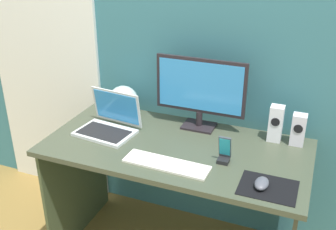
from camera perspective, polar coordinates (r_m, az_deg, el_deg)
wall_back at (r=2.30m, az=5.08°, el=11.48°), size 6.00×0.04×2.50m
door_left at (r=2.84m, az=-17.08°, el=8.11°), size 0.82×0.02×2.02m
desk at (r=2.19m, az=1.08°, el=-8.02°), size 1.37×0.68×0.76m
monitor at (r=2.20m, az=4.57°, el=3.50°), size 0.51×0.14×0.40m
speaker_right at (r=2.18m, az=17.96°, el=-1.98°), size 0.07×0.07×0.17m
speaker_near_monitor at (r=2.18m, az=15.01°, el=-1.16°), size 0.07×0.07×0.20m
laptop at (r=2.25m, az=-8.36°, el=-1.26°), size 0.33×0.28×0.22m
fishbowl at (r=2.43m, az=-6.36°, el=2.04°), size 0.18×0.18×0.18m
keyboard_external at (r=1.94m, az=-0.23°, el=-6.95°), size 0.42×0.13×0.01m
mousepad at (r=1.84m, az=13.96°, el=-9.93°), size 0.25×0.20×0.00m
mouse at (r=1.82m, az=13.11°, el=-9.40°), size 0.06×0.10×0.04m
phone_in_dock at (r=1.96m, az=7.96°, el=-5.34°), size 0.06×0.06×0.14m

